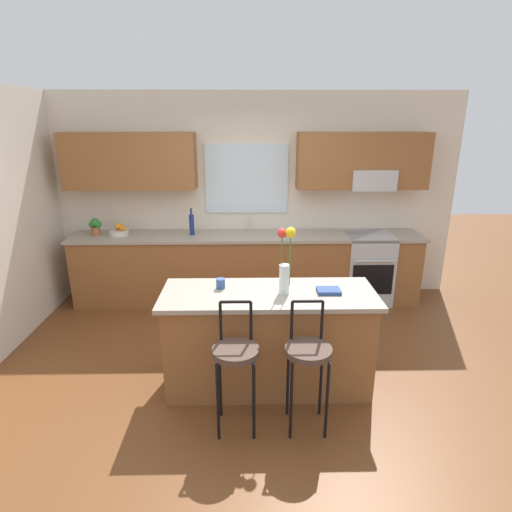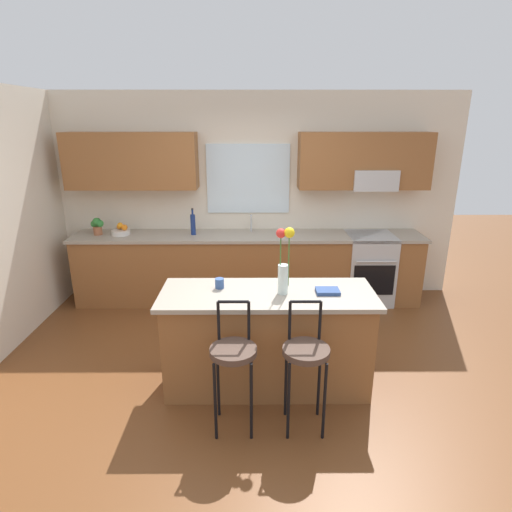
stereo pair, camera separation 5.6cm
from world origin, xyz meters
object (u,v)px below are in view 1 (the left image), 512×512
object	(u,v)px
bar_stool_near	(236,356)
mug_ceramic	(221,283)
oven_range	(367,268)
cookbook	(329,291)
bar_stool_middle	(308,356)
flower_vase	(285,263)
potted_plant_small	(95,226)
fruit_bowl_oranges	(119,231)
kitchen_island	(268,339)
bottle_olive_oil	(192,224)

from	to	relation	value
bar_stool_near	mug_ceramic	xyz separation A→B (m)	(-0.15, 0.66, 0.33)
oven_range	cookbook	world-z (taller)	cookbook
cookbook	bar_stool_middle	bearing A→B (deg)	-113.89
cookbook	flower_vase	bearing A→B (deg)	-178.21
oven_range	potted_plant_small	distance (m)	3.60
bar_stool_middle	fruit_bowl_oranges	size ratio (longest dim) A/B	4.34
bar_stool_near	mug_ceramic	distance (m)	0.76
kitchen_island	potted_plant_small	xyz separation A→B (m)	(-2.15, 1.92, 0.58)
mug_ceramic	cookbook	world-z (taller)	mug_ceramic
flower_vase	cookbook	size ratio (longest dim) A/B	2.94
bar_stool_near	bar_stool_middle	bearing A→B (deg)	0.00
oven_range	cookbook	bearing A→B (deg)	-115.03
fruit_bowl_oranges	bottle_olive_oil	size ratio (longest dim) A/B	0.69
kitchen_island	mug_ceramic	bearing A→B (deg)	166.47
bar_stool_middle	potted_plant_small	world-z (taller)	potted_plant_small
bar_stool_middle	mug_ceramic	world-z (taller)	bar_stool_middle
oven_range	potted_plant_small	world-z (taller)	potted_plant_small
bar_stool_middle	kitchen_island	bearing A→B (deg)	116.09
bar_stool_middle	bar_stool_near	bearing A→B (deg)	180.00
oven_range	kitchen_island	xyz separation A→B (m)	(-1.41, -1.90, 0.00)
kitchen_island	bar_stool_near	xyz separation A→B (m)	(-0.28, -0.56, 0.17)
oven_range	bar_stool_near	bearing A→B (deg)	-124.42
bar_stool_middle	bottle_olive_oil	bearing A→B (deg)	115.46
cookbook	fruit_bowl_oranges	distance (m)	3.06
bar_stool_middle	flower_vase	bearing A→B (deg)	104.56
cookbook	kitchen_island	bearing A→B (deg)	178.79
fruit_bowl_oranges	potted_plant_small	xyz separation A→B (m)	(-0.30, -0.00, 0.08)
cookbook	oven_range	bearing A→B (deg)	64.97
potted_plant_small	bottle_olive_oil	bearing A→B (deg)	0.02
kitchen_island	bottle_olive_oil	world-z (taller)	bottle_olive_oil
oven_range	fruit_bowl_oranges	bearing A→B (deg)	179.51
cookbook	fruit_bowl_oranges	xyz separation A→B (m)	(-2.37, 1.94, 0.03)
mug_ceramic	potted_plant_small	xyz separation A→B (m)	(-1.72, 1.82, 0.08)
kitchen_island	bottle_olive_oil	xyz separation A→B (m)	(-0.91, 1.92, 0.60)
bottle_olive_oil	oven_range	bearing A→B (deg)	-0.61
bottle_olive_oil	potted_plant_small	xyz separation A→B (m)	(-1.24, -0.00, -0.02)
kitchen_island	bar_stool_middle	world-z (taller)	bar_stool_middle
flower_vase	fruit_bowl_oranges	distance (m)	2.79
bar_stool_middle	flower_vase	distance (m)	0.79
bar_stool_near	bar_stool_middle	distance (m)	0.55
bar_stool_near	bar_stool_middle	xyz separation A→B (m)	(0.55, 0.00, 0.00)
kitchen_island	cookbook	world-z (taller)	cookbook
bar_stool_middle	fruit_bowl_oranges	xyz separation A→B (m)	(-2.12, 2.49, 0.33)
kitchen_island	fruit_bowl_oranges	size ratio (longest dim) A/B	7.79
mug_ceramic	bottle_olive_oil	world-z (taller)	bottle_olive_oil
oven_range	bar_stool_middle	bearing A→B (deg)	-114.78
kitchen_island	potted_plant_small	size ratio (longest dim) A/B	8.30
bar_stool_middle	potted_plant_small	xyz separation A→B (m)	(-2.42, 2.48, 0.41)
flower_vase	bar_stool_near	bearing A→B (deg)	-127.27
flower_vase	cookbook	world-z (taller)	flower_vase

